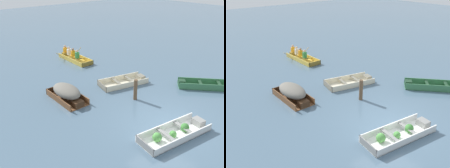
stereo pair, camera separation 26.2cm
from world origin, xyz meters
The scene contains 7 objects.
ground_plane centered at (0.00, 0.00, 0.00)m, with size 80.00×80.00×0.00m, color slate.
dinghy_white_foreground centered at (-0.51, -0.86, 0.14)m, with size 3.29×1.56×0.41m.
skiff_wooden_brown_near_moored centered at (-2.19, 4.69, 0.43)m, with size 1.15×2.48×0.78m.
skiff_cream_mid_moored centered at (1.47, 4.19, 0.11)m, with size 3.02×1.80×0.33m.
skiff_green_far_moored centered at (4.63, 0.73, 0.13)m, with size 2.98×3.19×0.39m.
rowboat_yellow_with_crew centered at (1.55, 9.87, 0.22)m, with size 2.24×3.15×0.88m.
mooring_post centered at (0.51, 2.41, 0.55)m, with size 0.19×0.19×1.10m, color brown.
Camera 2 is at (-7.74, -5.66, 6.15)m, focal length 40.00 mm.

